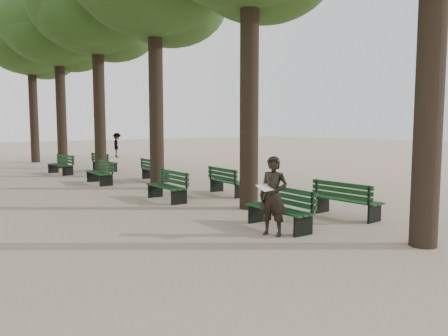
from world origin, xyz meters
TOP-DOWN VIEW (x-y plane):
  - ground at (0.00, 0.00)m, footprint 120.00×120.00m
  - tree_central_3 at (1.50, 13.00)m, footprint 6.00×6.00m
  - tree_central_4 at (1.50, 18.00)m, footprint 6.00×6.00m
  - tree_central_5 at (1.50, 23.00)m, footprint 6.00×6.00m
  - bench_left_0 at (0.37, 0.76)m, footprint 0.73×1.84m
  - bench_left_1 at (0.37, 5.53)m, footprint 0.70×1.84m
  - bench_left_2 at (0.37, 10.59)m, footprint 0.72×1.84m
  - bench_left_3 at (0.37, 15.11)m, footprint 0.75×1.85m
  - bench_right_0 at (2.63, 0.52)m, footprint 0.59×1.80m
  - bench_right_1 at (2.63, 5.23)m, footprint 0.80×1.86m
  - bench_right_2 at (2.63, 10.09)m, footprint 0.77×1.85m
  - bench_right_3 at (2.63, 15.14)m, footprint 0.70×1.84m
  - man_with_map at (-0.16, 0.42)m, footprint 0.72×0.76m
  - pedestrian_b at (7.38, 23.59)m, footprint 0.82×1.20m
  - pedestrian_c at (3.93, 25.11)m, footprint 0.34×0.93m

SIDE VIEW (x-z plane):
  - ground at x=0.00m, z-range 0.00..0.00m
  - bench_left_0 at x=0.37m, z-range -0.19..0.73m
  - bench_left_1 at x=0.37m, z-range -0.19..0.73m
  - bench_left_2 at x=0.37m, z-range -0.19..0.73m
  - bench_left_3 at x=0.37m, z-range -0.19..0.73m
  - bench_right_0 at x=2.63m, z-range -0.19..0.73m
  - bench_right_1 at x=2.63m, z-range -0.19..0.73m
  - bench_right_2 at x=2.63m, z-range -0.19..0.73m
  - bench_right_3 at x=2.63m, z-range -0.19..0.73m
  - pedestrian_c at x=3.93m, z-range 0.00..1.57m
  - man_with_map at x=-0.16m, z-range 0.00..1.70m
  - pedestrian_b at x=7.38m, z-range 0.00..1.79m
  - tree_central_3 at x=1.50m, z-range 2.68..12.63m
  - tree_central_4 at x=1.50m, z-range 2.68..12.63m
  - tree_central_5 at x=1.50m, z-range 2.68..12.63m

